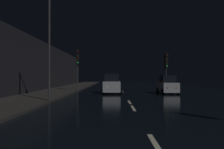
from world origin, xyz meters
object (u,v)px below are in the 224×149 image
streetlamp_overhead (55,28)px  car_approaching_headlights (112,84)px  traffic_light_far_left (78,61)px  car_parked_right_far (167,85)px  traffic_light_far_right (166,64)px

streetlamp_overhead → car_approaching_headlights: bearing=66.2°
traffic_light_far_left → car_parked_right_far: (10.11, -3.00, -2.80)m
streetlamp_overhead → car_approaching_headlights: 10.59m
streetlamp_overhead → traffic_light_far_right: bearing=49.9°
car_approaching_headlights → car_parked_right_far: size_ratio=1.10×
traffic_light_far_right → traffic_light_far_left: bearing=-96.5°
traffic_light_far_left → car_parked_right_far: bearing=67.5°
streetlamp_overhead → car_parked_right_far: (9.89, 8.59, -4.36)m
traffic_light_far_left → streetlamp_overhead: (0.22, -11.59, 1.56)m
traffic_light_far_left → streetlamp_overhead: streetlamp_overhead is taller
streetlamp_overhead → car_approaching_headlights: streetlamp_overhead is taller
traffic_light_far_right → car_approaching_headlights: size_ratio=1.11×
traffic_light_far_left → traffic_light_far_right: size_ratio=1.08×
car_parked_right_far → traffic_light_far_left: bearing=73.5°
traffic_light_far_left → car_approaching_headlights: size_ratio=1.19×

